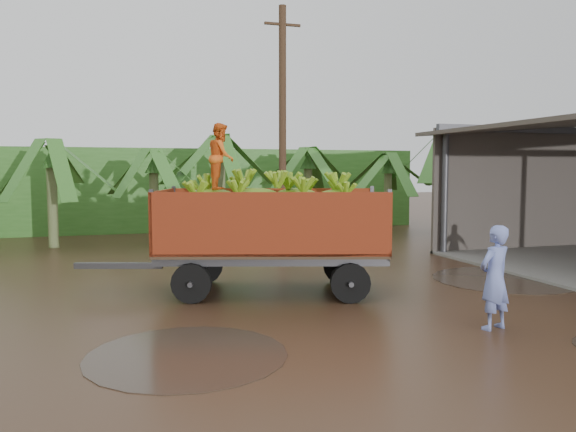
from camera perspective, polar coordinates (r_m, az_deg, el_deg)
name	(u,v)px	position (r m, az deg, el deg)	size (l,w,h in m)	color
ground	(368,308)	(11.13, 8.13, -9.28)	(100.00, 100.00, 0.00)	black
hedge_north	(177,189)	(25.91, -11.26, 2.68)	(22.00, 3.00, 3.60)	#2D661E
banana_trailer	(271,226)	(12.24, -1.73, -1.03)	(6.80, 3.63, 3.69)	#B6361A
man_blue	(495,277)	(10.07, 20.26, -5.88)	(0.64, 0.42, 1.76)	#6E7FCA
utility_pole	(283,129)	(18.50, -0.56, 8.88)	(1.20, 0.24, 7.94)	#47301E
banana_plants	(114,198)	(16.58, -17.24, 1.76)	(24.07, 20.03, 4.26)	#2D661E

